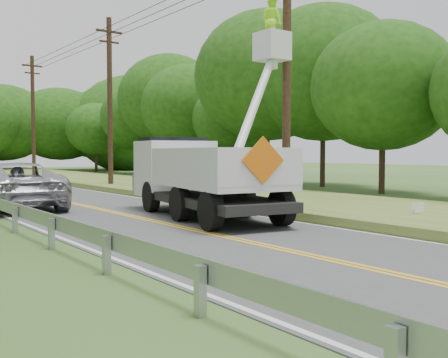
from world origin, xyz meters
TOP-DOWN VIEW (x-y plane):
  - ground at (0.00, 0.00)m, footprint 140.00×140.00m
  - road at (0.00, 14.00)m, footprint 7.20×96.00m
  - utility_poles at (5.00, 17.02)m, footprint 1.60×43.30m
  - tall_grass_verge at (7.10, 14.00)m, footprint 7.00×96.00m
  - treeline_right at (15.79, 23.71)m, footprint 10.95×52.99m
  - bucket_truck at (2.23, 10.60)m, footprint 4.86×8.16m
  - suv_silver at (-2.47, 16.20)m, footprint 3.50×6.60m
  - yard_sign at (6.30, 4.55)m, footprint 0.43×0.16m

SIDE VIEW (x-z plane):
  - ground at x=0.00m, z-range 0.00..0.00m
  - road at x=0.00m, z-range 0.00..0.02m
  - tall_grass_verge at x=7.10m, z-range 0.00..0.30m
  - yard_sign at x=6.30m, z-range 0.14..0.78m
  - suv_silver at x=-2.47m, z-range 0.02..1.79m
  - bucket_truck at x=2.23m, z-range -2.08..5.43m
  - utility_poles at x=5.00m, z-range 0.27..10.27m
  - treeline_right at x=15.79m, z-range 0.53..12.12m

